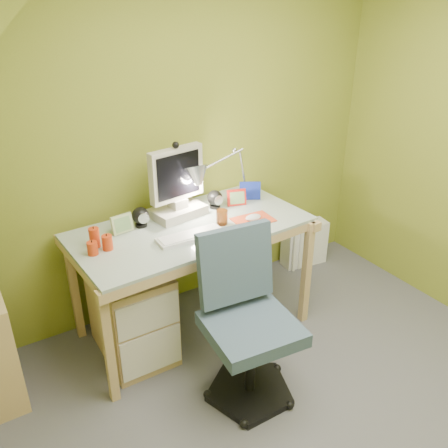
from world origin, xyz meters
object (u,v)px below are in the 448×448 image
task_chair (252,326)px  radiator (304,243)px  monitor (177,179)px  desk_lamp (236,162)px  desk (193,279)px

task_chair → radiator: task_chair is taller
monitor → desk_lamp: bearing=-9.1°
desk → desk_lamp: size_ratio=2.59×
desk → radiator: (1.23, 0.28, -0.21)m
desk → radiator: 1.27m
radiator → desk: bearing=-159.6°
desk → radiator: size_ratio=3.93×
monitor → desk_lamp: (0.45, 0.00, 0.03)m
desk → task_chair: size_ratio=1.52×
desk → monitor: monitor is taller
desk → monitor: 0.68m
desk → task_chair: (-0.02, -0.71, 0.09)m
desk → desk_lamp: desk_lamp is taller
desk_lamp → radiator: 1.19m
desk_lamp → task_chair: desk_lamp is taller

